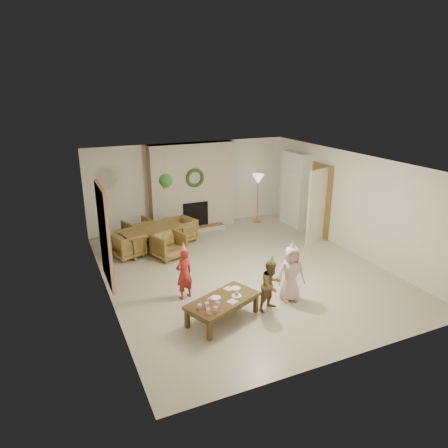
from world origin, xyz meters
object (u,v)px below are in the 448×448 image
dining_chair_left (128,245)px  child_red (184,274)px  dining_chair_far (138,231)px  child_pink (291,274)px  coffee_table_top (223,301)px  dining_chair_near (169,246)px  dining_table (153,239)px  child_plaid (271,285)px  dining_chair_right (181,230)px

dining_chair_left → child_red: bearing=175.4°
dining_chair_far → child_pink: 4.79m
coffee_table_top → dining_chair_near: bearing=68.3°
dining_chair_far → coffee_table_top: dining_chair_far is taller
dining_chair_left → dining_table: bearing=-90.0°
coffee_table_top → child_pink: bearing=-17.8°
coffee_table_top → child_plaid: (0.98, -0.03, 0.12)m
child_red → child_pink: size_ratio=0.95×
dining_chair_left → coffee_table_top: (0.96, -3.58, 0.07)m
dining_chair_near → coffee_table_top: 3.12m
child_red → coffee_table_top: bearing=90.0°
dining_table → dining_chair_left: dining_chair_left is taller
child_plaid → child_pink: (0.54, 0.17, 0.06)m
child_pink → child_red: bearing=166.7°
child_pink → dining_chair_right: bearing=116.0°
dining_chair_far → child_pink: child_pink is taller
dining_chair_right → child_pink: (0.95, -3.94, 0.24)m
dining_chair_far → coffee_table_top: 4.51m
dining_chair_far → child_plaid: child_plaid is taller
dining_table → child_pink: size_ratio=1.45×
dining_table → dining_chair_near: dining_chair_near is taller
child_plaid → child_pink: child_pink is taller
dining_chair_far → child_plaid: size_ratio=0.69×
dining_chair_right → child_pink: child_pink is taller
dining_chair_near → child_pink: 3.38m
dining_table → child_red: bearing=-109.6°
child_plaid → dining_chair_left: bearing=100.2°
dining_chair_left → child_red: (0.59, -2.53, 0.21)m
child_red → child_pink: 2.09m
dining_table → child_plaid: size_ratio=1.62×
dining_table → child_plaid: child_plaid is taller
child_plaid → child_pink: 0.57m
child_plaid → coffee_table_top: bearing=160.0°
dining_chair_near → child_red: 2.10m
coffee_table_top → dining_chair_far: bearing=73.5°
dining_chair_near → dining_chair_left: size_ratio=1.00×
dining_table → child_plaid: 4.04m
dining_table → dining_chair_far: bearing=90.0°
dining_chair_far → child_pink: size_ratio=0.62×
child_plaid → dining_chair_far: bearing=90.1°
dining_table → dining_chair_left: bearing=-180.0°
dining_table → coffee_table_top: bearing=-103.6°
dining_chair_left → dining_chair_right: (1.53, 0.49, 0.00)m
dining_chair_right → child_red: bearing=-35.0°
child_red → child_pink: bearing=135.1°
coffee_table_top → child_red: child_red is taller
dining_chair_near → child_plaid: (1.04, -3.15, 0.19)m
dining_table → child_pink: bearing=-81.6°
dining_chair_far → child_plaid: bearing=90.3°
dining_chair_near → dining_chair_far: size_ratio=1.00×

